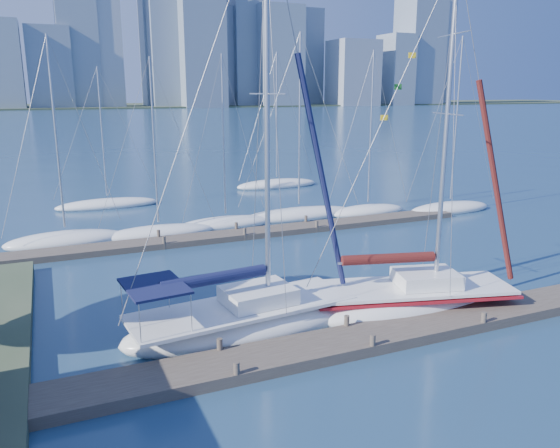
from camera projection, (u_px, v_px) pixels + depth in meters
name	position (u px, v px, depth m)	size (l,w,h in m)	color
ground	(359.00, 345.00, 19.94)	(700.00, 700.00, 0.00)	#17294A
near_dock	(359.00, 340.00, 19.89)	(26.00, 2.00, 0.40)	#443A32
far_dock	(255.00, 233.00, 34.94)	(30.00, 1.80, 0.36)	#443A32
far_shore	(60.00, 107.00, 305.57)	(800.00, 100.00, 1.50)	#38472D
sailboat_navy	(243.00, 303.00, 20.69)	(9.58, 4.00, 16.01)	white
sailboat_maroon	(412.00, 285.00, 22.93)	(9.45, 5.10, 14.60)	white
bg_boat_0	(66.00, 240.00, 32.92)	(7.43, 4.27, 12.48)	white
bg_boat_1	(159.00, 232.00, 34.81)	(7.39, 2.55, 11.35)	white
bg_boat_2	(226.00, 223.00, 37.21)	(7.15, 4.19, 11.66)	white
bg_boat_3	(299.00, 215.00, 39.69)	(9.10, 4.67, 13.29)	white
bg_boat_4	(368.00, 211.00, 41.09)	(6.45, 3.49, 12.16)	white
bg_boat_5	(450.00, 208.00, 41.84)	(7.50, 3.77, 13.20)	white
bg_boat_6	(108.00, 204.00, 43.41)	(8.07, 2.81, 11.15)	white
bg_boat_7	(277.00, 184.00, 52.47)	(8.33, 3.31, 12.84)	white
skyline	(103.00, 38.00, 279.41)	(502.98, 51.31, 120.57)	gray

